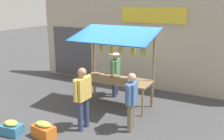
% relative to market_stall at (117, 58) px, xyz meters
% --- Properties ---
extents(ground_plane, '(40.00, 40.00, 0.00)m').
position_rel_market_stall_xyz_m(ground_plane, '(0.01, 0.03, -1.55)').
color(ground_plane, '#424244').
extents(street_backdrop, '(9.00, 0.30, 3.40)m').
position_rel_market_stall_xyz_m(street_backdrop, '(0.07, -2.17, 0.15)').
color(street_backdrop, '#B2A893').
rests_on(street_backdrop, ground).
extents(market_stall, '(2.50, 1.46, 2.50)m').
position_rel_market_stall_xyz_m(market_stall, '(0.00, 0.00, 0.00)').
color(market_stall, olive).
rests_on(market_stall, ground).
extents(vendor_with_sunhat, '(0.40, 0.66, 1.55)m').
position_rel_market_stall_xyz_m(vendor_with_sunhat, '(0.43, -0.72, -0.65)').
color(vendor_with_sunhat, navy).
rests_on(vendor_with_sunhat, ground).
extents(shopper_with_shopping_bag, '(0.29, 0.66, 1.54)m').
position_rel_market_stall_xyz_m(shopper_with_shopping_bag, '(-1.06, 1.31, -0.67)').
color(shopper_with_shopping_bag, '#726656').
rests_on(shopper_with_shopping_bag, ground).
extents(shopper_in_grey_tee, '(0.24, 0.71, 1.66)m').
position_rel_market_stall_xyz_m(shopper_in_grey_tee, '(0.08, 1.83, -0.59)').
color(shopper_in_grey_tee, navy).
rests_on(shopper_in_grey_tee, ground).
extents(produce_crate_near, '(0.56, 0.42, 0.37)m').
position_rel_market_stall_xyz_m(produce_crate_near, '(1.52, 2.93, -1.38)').
color(produce_crate_near, teal).
rests_on(produce_crate_near, ground).
extents(produce_crate_side, '(0.63, 0.41, 0.41)m').
position_rel_market_stall_xyz_m(produce_crate_side, '(0.71, 2.65, -1.36)').
color(produce_crate_side, '#D1661E').
rests_on(produce_crate_side, ground).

